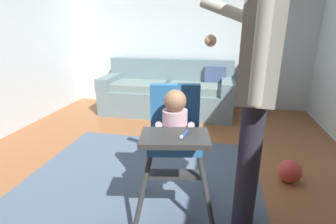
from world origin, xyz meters
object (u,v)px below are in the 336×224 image
object	(u,v)px
toy_ball	(290,171)
toy_ball_second	(163,142)
high_chair	(175,129)
couch	(168,93)
adult_standing	(256,91)

from	to	relation	value
toy_ball	toy_ball_second	size ratio (longest dim) A/B	1.32
high_chair	toy_ball_second	world-z (taller)	high_chair
couch	toy_ball_second	bearing A→B (deg)	8.86
toy_ball_second	couch	bearing A→B (deg)	98.86
toy_ball	toy_ball_second	world-z (taller)	toy_ball
couch	adult_standing	bearing A→B (deg)	22.59
adult_standing	couch	bearing A→B (deg)	-58.52
high_chair	toy_ball	bearing A→B (deg)	111.86
high_chair	adult_standing	xyz separation A→B (m)	(0.50, -0.08, 0.32)
adult_standing	toy_ball	distance (m)	1.23
toy_ball_second	adult_standing	bearing A→B (deg)	-53.58
couch	adult_standing	size ratio (longest dim) A/B	1.21
couch	high_chair	size ratio (longest dim) A/B	2.17
couch	toy_ball_second	world-z (taller)	couch
adult_standing	toy_ball_second	size ratio (longest dim) A/B	11.02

